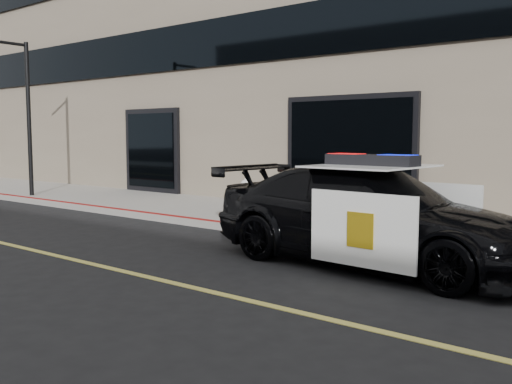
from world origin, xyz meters
The scene contains 5 objects.
ground centered at (0.00, 0.00, 0.00)m, with size 120.00×120.00×0.00m, color black.
sidewalk_n centered at (0.00, 5.25, 0.07)m, with size 60.00×3.50×0.15m, color gray.
police_car centered at (1.84, 2.58, 0.74)m, with size 2.60×5.23×1.64m.
fire_hydrant centered at (-1.88, 4.18, 0.56)m, with size 0.39×0.55×0.87m.
street_light centered at (-9.98, 3.92, 2.61)m, with size 0.12×1.13×4.46m.
Camera 1 is at (5.74, -4.98, 1.91)m, focal length 40.00 mm.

